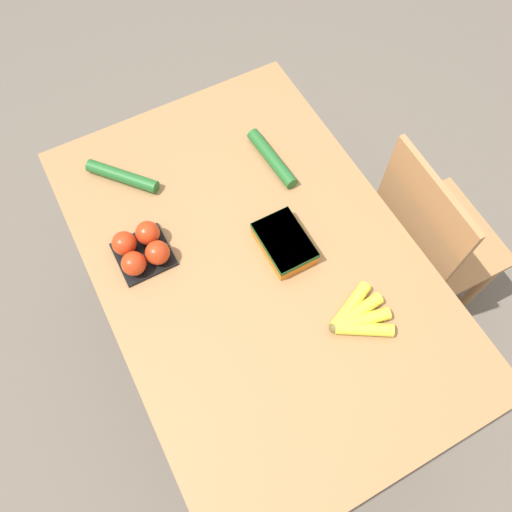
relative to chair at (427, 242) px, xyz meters
The scene contains 8 objects.
ground_plane 0.82m from the chair, 99.47° to the right, with size 12.00×12.00×0.00m, color #665B51.
dining_table 0.68m from the chair, 99.47° to the right, with size 1.38×0.91×0.76m.
chair is the anchor object (origin of this frame).
banana_bunch 0.60m from the chair, 69.21° to the right, with size 0.18×0.18×0.04m.
tomato_pack 1.03m from the chair, 106.77° to the right, with size 0.16×0.16×0.08m.
carrot_bag 0.65m from the chair, 101.44° to the right, with size 0.19×0.13×0.05m.
cucumber_near 0.66m from the chair, 132.63° to the right, with size 0.24×0.06×0.04m.
cucumber_far 1.10m from the chair, 122.36° to the right, with size 0.21×0.19×0.04m.
Camera 1 is at (0.57, -0.30, 2.09)m, focal length 35.00 mm.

